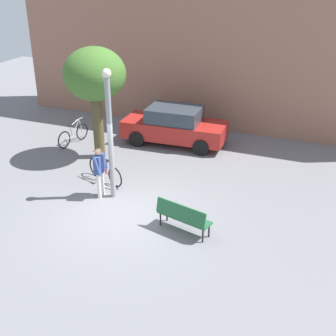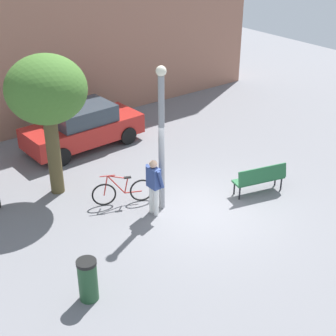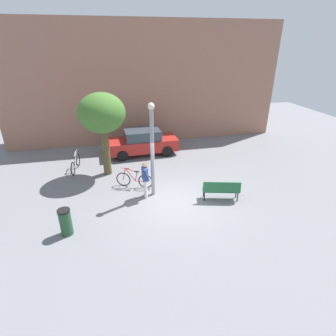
{
  "view_description": "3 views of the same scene",
  "coord_description": "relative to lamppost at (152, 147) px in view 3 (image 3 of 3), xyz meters",
  "views": [
    {
      "loc": [
        5.55,
        -10.3,
        7.08
      ],
      "look_at": [
        0.81,
        1.45,
        1.06
      ],
      "focal_mm": 48.06,
      "sensor_mm": 36.0,
      "label": 1
    },
    {
      "loc": [
        -8.03,
        -8.96,
        7.68
      ],
      "look_at": [
        -0.28,
        1.38,
        0.88
      ],
      "focal_mm": 53.33,
      "sensor_mm": 36.0,
      "label": 2
    },
    {
      "loc": [
        -2.49,
        -9.54,
        6.29
      ],
      "look_at": [
        -0.19,
        0.84,
        1.27
      ],
      "focal_mm": 28.49,
      "sensor_mm": 36.0,
      "label": 3
    }
  ],
  "objects": [
    {
      "name": "ground_plane",
      "position": [
        0.86,
        -0.89,
        -2.29
      ],
      "size": [
        36.0,
        36.0,
        0.0
      ],
      "primitive_type": "plane",
      "color": "slate"
    },
    {
      "name": "building_facade",
      "position": [
        0.86,
        8.18,
        1.54
      ],
      "size": [
        18.24,
        2.0,
        7.65
      ],
      "primitive_type": "cube",
      "color": "#9E6B56",
      "rests_on": "ground_plane"
    },
    {
      "name": "lamppost",
      "position": [
        0.0,
        0.0,
        0.0
      ],
      "size": [
        0.28,
        0.28,
        4.16
      ],
      "color": "gray",
      "rests_on": "ground_plane"
    },
    {
      "name": "person_by_lamppost",
      "position": [
        -0.37,
        -0.13,
        -1.32
      ],
      "size": [
        0.3,
        0.6,
        1.67
      ],
      "color": "white",
      "rests_on": "ground_plane"
    },
    {
      "name": "park_bench",
      "position": [
        2.8,
        -1.13,
        -1.74
      ],
      "size": [
        1.67,
        0.86,
        0.92
      ],
      "color": "#236038",
      "rests_on": "ground_plane"
    },
    {
      "name": "plaza_tree",
      "position": [
        -1.99,
        2.62,
        0.87
      ],
      "size": [
        2.27,
        2.27,
        4.2
      ],
      "color": "brown",
      "rests_on": "ground_plane"
    },
    {
      "name": "bicycle_red",
      "position": [
        -0.77,
        0.86,
        -1.91
      ],
      "size": [
        1.68,
        0.78,
        0.97
      ],
      "color": "black",
      "rests_on": "ground_plane"
    },
    {
      "name": "bicycle_silver",
      "position": [
        -3.67,
        3.39,
        -1.91
      ],
      "size": [
        0.32,
        1.8,
        0.97
      ],
      "color": "black",
      "rests_on": "ground_plane"
    },
    {
      "name": "parked_car_red",
      "position": [
        0.19,
        4.98,
        -1.51
      ],
      "size": [
        4.28,
        1.98,
        1.55
      ],
      "color": "#AD231E",
      "rests_on": "ground_plane"
    },
    {
      "name": "trash_bin",
      "position": [
        -3.51,
        -2.08,
        -1.77
      ],
      "size": [
        0.45,
        0.45,
        1.02
      ],
      "color": "#234C2D",
      "rests_on": "ground_plane"
    }
  ]
}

